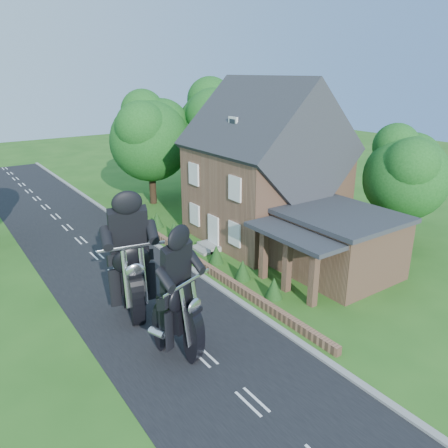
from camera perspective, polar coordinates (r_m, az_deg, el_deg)
ground at (r=19.91m, az=-7.38°, el=-12.62°), size 120.00×120.00×0.00m
road at (r=19.90m, az=-7.38°, el=-12.59°), size 7.00×80.00×0.02m
kerb at (r=21.53m, az=1.34°, el=-9.62°), size 0.30×80.00×0.12m
garden_wall at (r=25.53m, az=-4.14°, el=-4.45°), size 0.30×22.00×0.40m
house at (r=28.46m, az=5.40°, el=6.82°), size 9.54×8.64×10.24m
annex at (r=24.19m, az=14.50°, el=-2.41°), size 7.05×5.94×3.44m
tree_annex_side at (r=29.58m, az=23.00°, el=6.54°), size 5.64×5.20×7.48m
tree_house_right at (r=34.32m, az=10.58°, el=10.18°), size 6.51×6.00×8.40m
tree_behind_house at (r=38.32m, az=-0.21°, el=13.01°), size 7.81×7.20×10.08m
tree_behind_left at (r=36.19m, az=-9.14°, el=11.60°), size 6.94×6.40×9.16m
shrub_a at (r=21.54m, az=6.52°, el=-8.25°), size 0.90×0.90×1.10m
shrub_b at (r=23.26m, az=2.45°, el=-5.95°), size 0.90×0.90×1.10m
shrub_c at (r=25.10m, az=-1.02°, el=-3.95°), size 0.90×0.90×1.10m
shrub_d at (r=29.09m, az=-6.54°, el=-0.73°), size 0.90×0.90×1.10m
shrub_e at (r=31.20m, az=-8.75°, el=0.57°), size 0.90×0.90×1.10m
shrub_f at (r=33.36m, az=-10.68°, el=1.71°), size 0.90×0.90×1.10m
motorcycle_lead at (r=17.46m, az=-5.93°, el=-14.43°), size 1.03×1.78×1.62m
motorcycle_follow at (r=20.18m, az=-11.74°, el=-9.50°), size 0.86×1.96×1.77m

